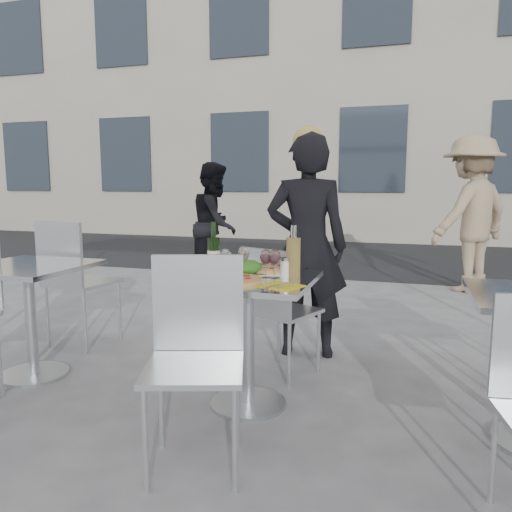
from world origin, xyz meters
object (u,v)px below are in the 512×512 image
(salad_plate, at_px, (249,269))
(pizza_near, at_px, (233,279))
(pizza_far, at_px, (269,269))
(napkin_left, at_px, (190,282))
(woman_diner, at_px, (307,246))
(main_table, at_px, (248,314))
(napkin_right, at_px, (282,286))
(chair_near, at_px, (196,342))
(wineglass_red_b, at_px, (275,258))
(pedestrian_b, at_px, (471,214))
(side_table_left, at_px, (29,297))
(wine_bottle, at_px, (214,252))
(sugar_shaker, at_px, (286,267))
(pedestrian_a, at_px, (215,224))
(wineglass_white_b, at_px, (244,255))
(wineglass_white_a, at_px, (226,257))
(chair_far, at_px, (276,302))
(side_chair_lfar, at_px, (72,273))
(wineglass_red_a, at_px, (266,258))
(carafe, at_px, (293,256))

(salad_plate, bearing_deg, pizza_near, -95.26)
(pizza_far, xyz_separation_m, napkin_left, (-0.31, -0.43, -0.01))
(woman_diner, bearing_deg, pizza_near, 72.48)
(main_table, distance_m, napkin_right, 0.37)
(chair_near, height_order, wineglass_red_b, chair_near)
(pedestrian_b, bearing_deg, napkin_right, 23.58)
(side_table_left, relative_size, wine_bottle, 2.54)
(chair_near, xyz_separation_m, sugar_shaker, (0.25, 0.68, 0.25))
(chair_near, distance_m, pedestrian_a, 4.10)
(pizza_far, xyz_separation_m, wineglass_white_b, (-0.13, -0.09, 0.09))
(side_table_left, height_order, wineglass_red_b, wineglass_red_b)
(side_table_left, xyz_separation_m, wineglass_white_a, (1.37, -0.01, 0.32))
(pedestrian_b, height_order, pizza_near, pedestrian_b)
(chair_far, height_order, woman_diner, woman_diner)
(main_table, relative_size, pedestrian_a, 0.49)
(chair_near, bearing_deg, main_table, 66.63)
(sugar_shaker, bearing_deg, side_chair_lfar, 164.24)
(side_chair_lfar, distance_m, pizza_far, 1.75)
(sugar_shaker, distance_m, wineglass_white_b, 0.27)
(woman_diner, relative_size, pizza_far, 4.62)
(sugar_shaker, bearing_deg, wineglass_white_a, -162.79)
(salad_plate, bearing_deg, wine_bottle, 166.43)
(pizza_far, relative_size, napkin_right, 1.49)
(salad_plate, bearing_deg, wineglass_red_b, -13.87)
(napkin_left, bearing_deg, pedestrian_b, 67.88)
(main_table, bearing_deg, napkin_left, -138.64)
(pedestrian_a, distance_m, sugar_shaker, 3.58)
(chair_far, xyz_separation_m, wine_bottle, (-0.30, -0.31, 0.35))
(chair_far, distance_m, wineglass_red_a, 0.54)
(carafe, bearing_deg, pizza_far, 146.67)
(wine_bottle, bearing_deg, wineglass_white_b, -4.00)
(chair_far, height_order, pizza_far, chair_far)
(pizza_near, distance_m, carafe, 0.38)
(pedestrian_b, height_order, napkin_right, pedestrian_b)
(main_table, bearing_deg, wine_bottle, 152.19)
(main_table, height_order, napkin_right, napkin_right)
(wineglass_white_b, relative_size, napkin_right, 0.67)
(pedestrian_b, height_order, wineglass_red_a, pedestrian_b)
(pedestrian_a, xyz_separation_m, pizza_far, (1.57, -3.03, -0.00))
(main_table, xyz_separation_m, napkin_right, (0.24, -0.18, 0.21))
(carafe, bearing_deg, pizza_near, -139.29)
(pizza_near, bearing_deg, pedestrian_b, 68.24)
(pedestrian_a, xyz_separation_m, carafe, (1.74, -3.14, 0.10))
(chair_near, xyz_separation_m, wineglass_red_b, (0.20, 0.63, 0.30))
(main_table, xyz_separation_m, woman_diner, (0.13, 0.97, 0.27))
(woman_diner, xyz_separation_m, carafe, (0.10, -0.87, 0.05))
(chair_near, height_order, salad_plate, chair_near)
(pizza_far, bearing_deg, wineglass_white_b, -144.77)
(chair_far, relative_size, wineglass_white_a, 5.49)
(pedestrian_a, bearing_deg, carafe, -158.03)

